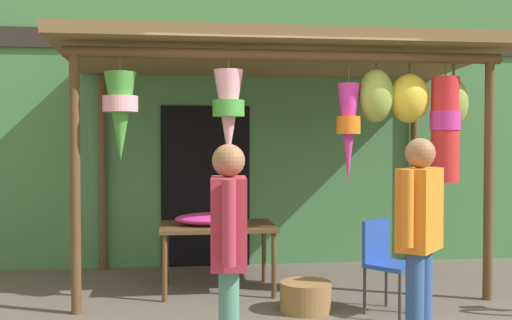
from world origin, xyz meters
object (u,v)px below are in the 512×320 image
Objects in this scene: vendor_in_orange at (420,230)px; customer_foreground at (229,245)px; display_table at (218,231)px; wicker_basket_by_table at (306,296)px; folding_chair at (386,257)px; flower_heap_on_table at (211,219)px.

customer_foreground is (-1.39, -0.31, -0.03)m from vendor_in_orange.
display_table is 1.23m from wicker_basket_by_table.
customer_foreground reaches higher than wicker_basket_by_table.
wicker_basket_by_table is 1.96m from customer_foreground.
vendor_in_orange is (-0.16, -1.16, 0.42)m from folding_chair.
vendor_in_orange is 1.42m from customer_foreground.
vendor_in_orange is 1.03× the size of customer_foreground.
folding_chair is at bearing -33.44° from display_table.
display_table is 0.74× the size of vendor_in_orange.
folding_chair is 0.55× the size of customer_foreground.
folding_chair is 1.77× the size of wicker_basket_by_table.
display_table is at bearing 121.62° from vendor_in_orange.
vendor_in_orange is at bearing -56.89° from flower_heap_on_table.
flower_heap_on_table is (-0.07, -0.02, 0.13)m from display_table.
vendor_in_orange is at bearing 12.52° from customer_foreground.
customer_foreground is (-0.08, -2.44, 0.28)m from display_table.
flower_heap_on_table is 2.53m from vendor_in_orange.
folding_chair is (1.53, -0.95, -0.26)m from flower_heap_on_table.
flower_heap_on_table is at bearing 148.21° from folding_chair.
display_table is 1.76m from folding_chair.
display_table is at bearing 15.59° from flower_heap_on_table.
display_table is 2.52m from vendor_in_orange.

